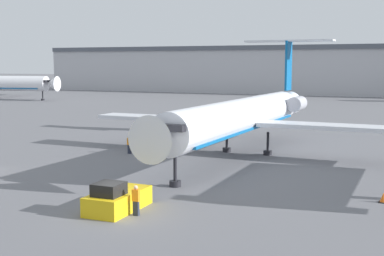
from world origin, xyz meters
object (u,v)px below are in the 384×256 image
object	(u,v)px
airplane_main	(243,115)
worker_near_tug	(136,200)
worker_by_wing	(129,144)
traffic_cone_right	(383,198)
pushback_tug	(117,199)

from	to	relation	value
airplane_main	worker_near_tug	xyz separation A→B (m)	(0.48, -20.76, -2.78)
worker_by_wing	traffic_cone_right	size ratio (longest dim) A/B	2.78
pushback_tug	traffic_cone_right	bearing A→B (deg)	29.34
airplane_main	worker_by_wing	distance (m)	10.80
worker_near_tug	traffic_cone_right	world-z (taller)	worker_near_tug
worker_near_tug	worker_by_wing	world-z (taller)	worker_by_wing
worker_near_tug	worker_by_wing	xyz separation A→B (m)	(-10.38, 17.46, 0.01)
pushback_tug	traffic_cone_right	world-z (taller)	pushback_tug
airplane_main	traffic_cone_right	distance (m)	18.21
pushback_tug	worker_by_wing	distance (m)	19.16
worker_near_tug	traffic_cone_right	xyz separation A→B (m)	(12.32, 8.24, -0.59)
traffic_cone_right	worker_by_wing	bearing A→B (deg)	157.90
airplane_main	traffic_cone_right	xyz separation A→B (m)	(12.80, -12.51, -3.37)
pushback_tug	worker_near_tug	bearing A→B (deg)	-18.42
pushback_tug	traffic_cone_right	size ratio (longest dim) A/B	7.13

